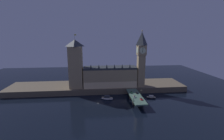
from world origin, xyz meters
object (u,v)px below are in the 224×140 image
Objects in this scene: boat_upstream at (107,98)px; victoria_tower at (76,64)px; car_northbound_trail at (134,97)px; car_southbound_lead at (141,99)px; car_northbound_lead at (132,92)px; pedestrian_near_rail at (133,99)px; street_lamp_near at (134,97)px; car_southbound_trail at (137,93)px; street_lamp_mid at (141,92)px; pedestrian_mid_walk at (141,96)px; clock_tower at (141,57)px; boat_downstream at (151,97)px.

victoria_tower is at bearing 143.36° from boat_upstream.
car_southbound_lead is at bearing -53.05° from car_northbound_trail.
car_northbound_lead is 2.38× the size of pedestrian_near_rail.
car_northbound_lead is (62.40, -25.28, -28.45)m from victoria_tower.
car_southbound_trail is at bearing 68.94° from street_lamp_near.
car_northbound_trail is at bearing 68.31° from pedestrian_near_rail.
car_northbound_trail is 11.15m from street_lamp_near.
car_southbound_trail is at bearing 114.04° from street_lamp_mid.
street_lamp_near is at bearing -131.74° from pedestrian_mid_walk.
car_northbound_trail is at bearing -151.40° from street_lamp_mid.
car_southbound_trail reaches higher than car_northbound_lead.
clock_tower is at bearing 54.16° from car_northbound_lead.
car_southbound_trail is 0.66× the size of street_lamp_near.
car_southbound_lead is at bearing -31.18° from boat_upstream.
car_northbound_trail is 0.73× the size of street_lamp_mid.
pedestrian_near_rail is at bearing 83.66° from street_lamp_near.
boat_upstream is at bearing 167.09° from street_lamp_mid.
car_southbound_lead is (-10.42, -42.25, -35.58)m from clock_tower.
pedestrian_near_rail is 31.73m from boat_upstream.
clock_tower reaches higher than car_northbound_lead.
pedestrian_mid_walk is 37.07m from boat_upstream.
victoria_tower is 5.57× the size of boat_downstream.
victoria_tower reaches higher than street_lamp_near.
pedestrian_near_rail reaches higher than pedestrian_mid_walk.
street_lamp_mid reaches higher than car_southbound_trail.
pedestrian_near_rail is (-2.63, -6.61, 0.22)m from car_northbound_trail.
car_southbound_lead is at bearing 21.22° from street_lamp_near.
car_northbound_trail is (-15.68, -35.26, -35.51)m from clock_tower.
car_southbound_lead is (5.26, -20.54, 0.02)m from car_northbound_lead.
pedestrian_mid_walk is 16.70m from street_lamp_near.
car_southbound_lead is at bearing -90.00° from car_southbound_trail.
car_northbound_lead is at bearing 124.36° from pedestrian_mid_walk.
street_lamp_near is 18.57m from street_lamp_mid.
pedestrian_mid_walk is 0.25× the size of street_lamp_near.
pedestrian_mid_walk is 0.12× the size of boat_upstream.
street_lamp_near is at bearing -111.06° from car_southbound_trail.
pedestrian_near_rail is at bearing -140.62° from pedestrian_mid_walk.
street_lamp_mid is at bearing 28.60° from car_northbound_trail.
car_southbound_trail is (5.26, -2.25, 0.12)m from car_northbound_lead.
car_northbound_lead is at bearing 82.57° from pedestrian_near_rail.
car_northbound_lead is 0.31× the size of boat_upstream.
car_northbound_trail reaches higher than car_southbound_lead.
street_lamp_near is (-3.03, -10.20, 3.33)m from car_northbound_trail.
pedestrian_near_rail reaches higher than boat_upstream.
car_southbound_lead is at bearing -2.77° from pedestrian_near_rail.
pedestrian_near_rail reaches higher than car_southbound_trail.
street_lamp_mid is (3.03, 11.50, 3.15)m from car_southbound_lead.
street_lamp_near reaches higher than car_southbound_trail.
pedestrian_mid_walk is 3.89m from street_lamp_mid.
clock_tower is 1.07× the size of victoria_tower.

